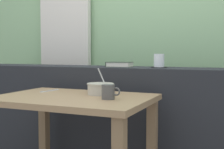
# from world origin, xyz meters

# --- Properties ---
(outdoor_backdrop) EXTENTS (4.80, 0.08, 2.80)m
(outdoor_backdrop) POSITION_xyz_m (0.00, 1.17, 1.40)
(outdoor_backdrop) COLOR #8EBC89
(outdoor_backdrop) RESTS_ON ground
(curtain_left_panel) EXTENTS (0.56, 0.06, 2.50)m
(curtain_left_panel) POSITION_xyz_m (-0.84, 1.07, 1.25)
(curtain_left_panel) COLOR silver
(curtain_left_panel) RESTS_ON ground
(dark_console_ledge) EXTENTS (2.80, 0.36, 0.85)m
(dark_console_ledge) POSITION_xyz_m (0.00, 0.55, 0.42)
(dark_console_ledge) COLOR #23262B
(dark_console_ledge) RESTS_ON ground
(breakfast_table) EXTENTS (0.94, 0.67, 0.69)m
(breakfast_table) POSITION_xyz_m (-0.09, -0.06, 0.57)
(breakfast_table) COLOR #826849
(breakfast_table) RESTS_ON ground
(coaster_square) EXTENTS (0.10, 0.10, 0.00)m
(coaster_square) POSITION_xyz_m (0.29, 0.54, 0.85)
(coaster_square) COLOR black
(coaster_square) RESTS_ON dark_console_ledge
(juice_glass) EXTENTS (0.08, 0.08, 0.10)m
(juice_glass) POSITION_xyz_m (0.29, 0.54, 0.90)
(juice_glass) COLOR white
(juice_glass) RESTS_ON coaster_square
(closed_book) EXTENTS (0.20, 0.17, 0.04)m
(closed_book) POSITION_xyz_m (-0.03, 0.57, 0.87)
(closed_book) COLOR #334233
(closed_book) RESTS_ON dark_console_ledge
(soup_bowl) EXTENTS (0.17, 0.17, 0.17)m
(soup_bowl) POSITION_xyz_m (0.03, 0.08, 0.73)
(soup_bowl) COLOR #BCB7A8
(soup_bowl) RESTS_ON breakfast_table
(fork_utensil) EXTENTS (0.05, 0.17, 0.01)m
(fork_utensil) POSITION_xyz_m (-0.37, 0.10, 0.69)
(fork_utensil) COLOR silver
(fork_utensil) RESTS_ON breakfast_table
(ceramic_mug) EXTENTS (0.11, 0.08, 0.08)m
(ceramic_mug) POSITION_xyz_m (0.16, -0.08, 0.73)
(ceramic_mug) COLOR #4C4C4C
(ceramic_mug) RESTS_ON breakfast_table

